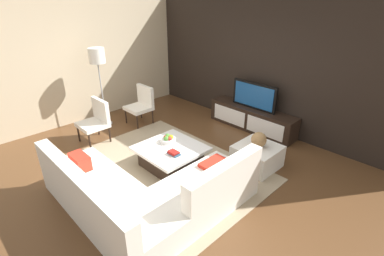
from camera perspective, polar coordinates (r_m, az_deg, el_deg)
ground_plane at (r=5.01m, az=-4.32°, el=-8.45°), size 14.00×14.00×0.00m
feature_wall_back at (r=6.39m, az=14.41°, el=12.12°), size 6.40×0.12×2.80m
side_wall_left at (r=7.16m, az=-20.74°, el=12.68°), size 0.12×5.20×2.80m
area_rug at (r=5.07m, az=-5.06°, el=-7.95°), size 3.35×2.40×0.01m
media_console at (r=6.49m, az=11.89°, el=1.87°), size 2.04×0.45×0.50m
television at (r=6.30m, az=12.33°, el=6.35°), size 1.07×0.06×0.58m
sectional_couch at (r=4.08m, az=-9.70°, el=-12.97°), size 2.42×2.26×0.81m
coffee_table at (r=5.02m, az=-4.27°, el=-5.65°), size 1.05×1.02×0.38m
accent_chair_near at (r=6.08m, az=-18.63°, el=1.82°), size 0.57×0.52×0.87m
floor_lamp at (r=6.55m, az=-18.44°, el=12.77°), size 0.34×0.34×1.75m
ottoman at (r=5.13m, az=12.88°, el=-5.55°), size 0.70×0.70×0.40m
fruit_bowl at (r=5.08m, az=-4.82°, el=-2.24°), size 0.28×0.28×0.14m
accent_chair_far at (r=6.71m, az=-10.06°, el=5.01°), size 0.55×0.51×0.87m
decorative_ball at (r=4.98m, az=13.24°, el=-2.28°), size 0.26×0.26×0.26m
book_stack at (r=4.71m, az=-3.70°, el=-4.99°), size 0.22×0.15×0.06m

